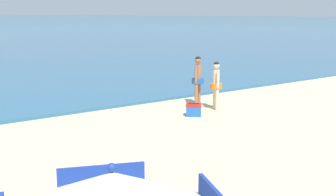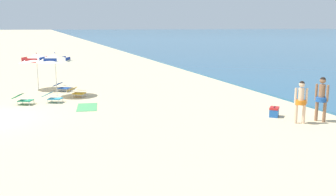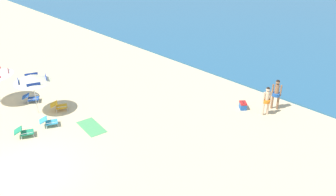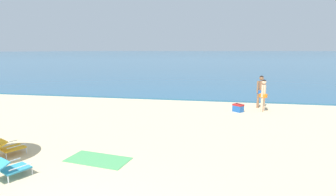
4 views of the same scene
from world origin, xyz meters
The scene contains 7 objects.
ocean_water centered at (0.00, 413.64, 0.05)m, with size 800.00×800.00×0.10m, color #285B7F.
lounge_chair_under_umbrella centered at (-2.69, 2.51, 0.27)m, with size 0.85×1.02×0.51m.
lounge_chair_spare_folded centered at (-3.83, 3.77, 0.27)m, with size 0.87×1.02×0.51m.
person_standing_near_shore centered at (4.51, 11.38, 0.95)m, with size 0.40×0.45×1.65m.
person_standing_beside centered at (4.52, 12.34, 1.02)m, with size 0.47×0.43×1.76m.
cooler_box centered at (3.28, 11.08, 0.20)m, with size 0.60×0.59×0.43m.
beach_towel centered at (-1.06, 3.98, 0.01)m, with size 0.90×1.80×0.01m, color #4C9E5B.
Camera 4 is at (2.29, -2.90, 3.11)m, focal length 29.10 mm.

